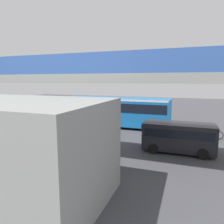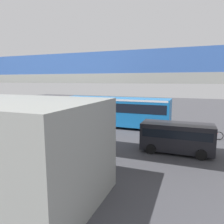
% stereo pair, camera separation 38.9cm
% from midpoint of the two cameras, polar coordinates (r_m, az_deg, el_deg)
% --- Properties ---
extents(ground, '(80.00, 80.00, 0.00)m').
position_cam_midpoint_polar(ground, '(24.19, -1.05, -3.20)').
color(ground, '#424247').
extents(city_bus, '(11.54, 2.85, 3.15)m').
position_cam_midpoint_polar(city_bus, '(22.35, 1.40, 0.71)').
color(city_bus, '#196BB7').
rests_on(city_bus, ground).
extents(parked_van, '(4.80, 2.17, 2.05)m').
position_cam_midpoint_polar(parked_van, '(15.25, 18.03, -6.20)').
color(parked_van, black).
rests_on(parked_van, ground).
extents(bicycle_red, '(1.77, 0.44, 0.96)m').
position_cam_midpoint_polar(bicycle_red, '(19.80, 26.21, -5.70)').
color(bicycle_red, black).
rests_on(bicycle_red, ground).
extents(pedestrian, '(0.38, 0.38, 1.79)m').
position_cam_midpoint_polar(pedestrian, '(27.44, 0.02, 0.11)').
color(pedestrian, '#2D2D38').
rests_on(pedestrian, ground).
extents(traffic_sign, '(0.08, 0.60, 2.80)m').
position_cam_midpoint_polar(traffic_sign, '(29.33, -11.65, 2.46)').
color(traffic_sign, slate).
rests_on(traffic_sign, ground).
extents(lane_dash_leftmost, '(2.00, 0.20, 0.01)m').
position_cam_midpoint_polar(lane_dash_leftmost, '(26.29, 9.90, -2.36)').
color(lane_dash_leftmost, silver).
rests_on(lane_dash_leftmost, ground).
extents(lane_dash_left, '(2.00, 0.20, 0.01)m').
position_cam_midpoint_polar(lane_dash_left, '(27.32, 1.64, -1.82)').
color(lane_dash_left, silver).
rests_on(lane_dash_left, ground).
extents(lane_dash_centre, '(2.00, 0.20, 0.01)m').
position_cam_midpoint_polar(lane_dash_centre, '(28.87, -5.88, -1.29)').
color(lane_dash_centre, silver).
rests_on(lane_dash_centre, ground).
extents(pedestrian_overpass, '(24.98, 2.60, 6.44)m').
position_cam_midpoint_polar(pedestrian_overpass, '(14.38, -17.31, 7.14)').
color(pedestrian_overpass, gray).
rests_on(pedestrian_overpass, ground).
extents(station_building, '(9.00, 5.04, 4.20)m').
position_cam_midpoint_polar(station_building, '(10.36, -27.42, -8.53)').
color(station_building, gray).
rests_on(station_building, ground).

